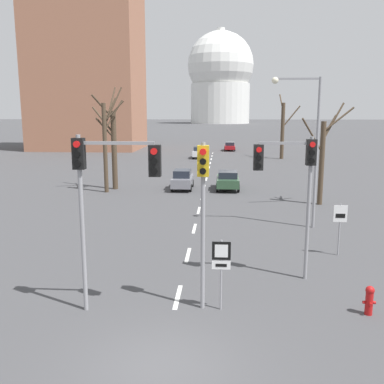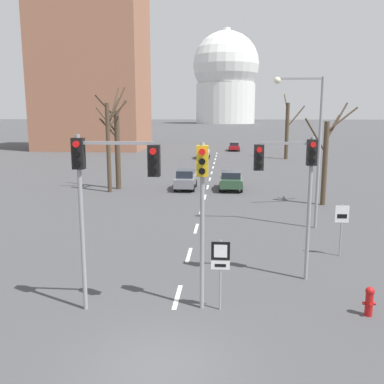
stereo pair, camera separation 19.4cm
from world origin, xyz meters
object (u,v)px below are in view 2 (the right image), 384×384
at_px(traffic_signal_near_right, 293,172).
at_px(sedan_far_left, 203,152).
at_px(traffic_signal_centre_tall, 202,195).
at_px(traffic_signal_near_left, 104,179).
at_px(fire_hydrant, 369,300).
at_px(sedan_near_right, 186,179).
at_px(speed_limit_sign, 342,221).
at_px(street_lamp_right, 311,136).
at_px(route_sign_post, 220,263).
at_px(sedan_mid_centre, 234,146).
at_px(sedan_near_left, 231,180).

distance_m(traffic_signal_near_right, sedan_far_left, 44.77).
bearing_deg(traffic_signal_centre_tall, traffic_signal_near_left, -172.30).
height_order(fire_hydrant, sedan_near_right, sedan_near_right).
bearing_deg(traffic_signal_centre_tall, speed_limit_sign, 44.23).
bearing_deg(sedan_far_left, traffic_signal_centre_tall, -86.79).
distance_m(fire_hydrant, sedan_far_left, 47.84).
bearing_deg(street_lamp_right, sedan_near_right, 124.35).
bearing_deg(route_sign_post, sedan_far_left, 93.93).
distance_m(route_sign_post, sedan_mid_centre, 59.66).
xyz_separation_m(traffic_signal_near_left, fire_hydrant, (8.32, 0.30, -3.82)).
bearing_deg(traffic_signal_near_left, traffic_signal_centre_tall, 7.70).
bearing_deg(traffic_signal_near_left, sedan_near_right, 89.23).
bearing_deg(traffic_signal_centre_tall, sedan_near_right, 96.96).
bearing_deg(sedan_far_left, route_sign_post, -86.07).
height_order(traffic_signal_centre_tall, street_lamp_right, street_lamp_right).
height_order(speed_limit_sign, sedan_far_left, speed_limit_sign).
distance_m(traffic_signal_near_right, fire_hydrant, 5.12).
distance_m(traffic_signal_near_left, street_lamp_right, 13.69).
bearing_deg(route_sign_post, sedan_near_left, 88.75).
distance_m(traffic_signal_centre_tall, street_lamp_right, 11.80).
relative_size(traffic_signal_centre_tall, sedan_near_right, 1.40).
bearing_deg(street_lamp_right, speed_limit_sign, -82.44).
height_order(traffic_signal_near_right, sedan_far_left, traffic_signal_near_right).
bearing_deg(fire_hydrant, sedan_far_left, 99.58).
bearing_deg(sedan_far_left, street_lamp_right, -77.84).
relative_size(traffic_signal_centre_tall, street_lamp_right, 0.66).
distance_m(street_lamp_right, sedan_near_left, 13.09).
bearing_deg(route_sign_post, fire_hydrant, -0.25).
height_order(traffic_signal_near_right, speed_limit_sign, traffic_signal_near_right).
bearing_deg(traffic_signal_near_right, sedan_near_right, 107.01).
bearing_deg(sedan_near_right, traffic_signal_near_right, -72.99).
height_order(traffic_signal_near_right, sedan_near_left, traffic_signal_near_right).
height_order(street_lamp_right, sedan_mid_centre, street_lamp_right).
height_order(traffic_signal_centre_tall, route_sign_post, traffic_signal_centre_tall).
xyz_separation_m(speed_limit_sign, sedan_mid_centre, (-4.00, 53.84, -0.84)).
height_order(route_sign_post, speed_limit_sign, speed_limit_sign).
distance_m(traffic_signal_centre_tall, traffic_signal_near_left, 3.08).
xyz_separation_m(traffic_signal_near_right, street_lamp_right, (2.03, 7.69, 0.93)).
xyz_separation_m(route_sign_post, fire_hydrant, (4.71, -0.02, -1.08)).
relative_size(speed_limit_sign, sedan_mid_centre, 0.55).
bearing_deg(speed_limit_sign, sedan_near_left, 106.22).
bearing_deg(fire_hydrant, traffic_signal_near_left, -177.93).
distance_m(traffic_signal_centre_tall, route_sign_post, 2.27).
bearing_deg(sedan_near_left, traffic_signal_centre_tall, -92.80).
xyz_separation_m(route_sign_post, sedan_mid_centre, (1.27, 59.64, -0.85)).
height_order(route_sign_post, fire_hydrant, route_sign_post).
relative_size(speed_limit_sign, street_lamp_right, 0.29).
bearing_deg(sedan_near_right, sedan_far_left, 89.87).
height_order(route_sign_post, sedan_near_left, route_sign_post).
bearing_deg(traffic_signal_near_left, route_sign_post, 5.08).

